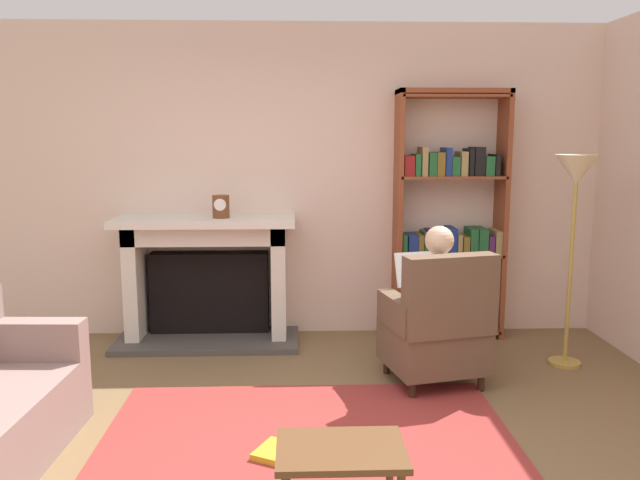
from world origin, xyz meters
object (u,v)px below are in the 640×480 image
Objects in this scene: mantel_clock at (221,207)px; bookshelf at (450,223)px; fireplace at (208,275)px; armchair_reading at (438,327)px; floor_lamp at (576,189)px; seated_reader at (431,296)px; side_table at (341,461)px.

bookshelf is at bearing 4.01° from mantel_clock.
fireplace reaches higher than armchair_reading.
floor_lamp is (2.69, -0.63, 0.19)m from mantel_clock.
fireplace is at bearing -45.11° from armchair_reading.
floor_lamp is at bearing -174.00° from armchair_reading.
seated_reader reaches higher than side_table.
side_table is at bearing -132.22° from floor_lamp.
armchair_reading is at bearing -32.22° from fireplace.
fireplace is at bearing -42.71° from seated_reader.
side_table is at bearing -71.30° from fireplace.
mantel_clock reaches higher than side_table.
armchair_reading is at bearing -31.81° from mantel_clock.
bookshelf is 1.32× the size of floor_lamp.
mantel_clock is 0.19× the size of armchair_reading.
fireplace reaches higher than side_table.
fireplace is 1.98m from seated_reader.
mantel_clock is 2.03m from armchair_reading.
mantel_clock is at bearing -42.07° from seated_reader.
seated_reader is (1.72, -0.99, 0.05)m from fireplace.
fireplace is 2.74× the size of side_table.
fireplace is 8.21× the size of mantel_clock.
floor_lamp reaches higher than side_table.
side_table is (0.81, -2.70, -0.81)m from mantel_clock.
fireplace is at bearing -179.06° from bookshelf.
fireplace is 2.96m from side_table.
seated_reader reaches higher than fireplace.
bookshelf is at bearing -119.44° from armchair_reading.
armchair_reading is 1.48m from floor_lamp.
bookshelf reaches higher than armchair_reading.
side_table is 0.35× the size of floor_lamp.
floor_lamp is at bearing -14.46° from fireplace.
fireplace is at bearing 143.34° from mantel_clock.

